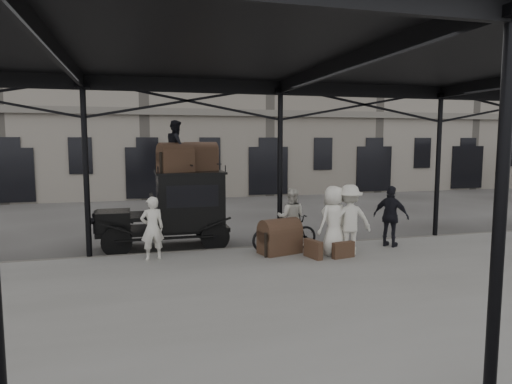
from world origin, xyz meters
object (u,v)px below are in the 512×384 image
porter_left (152,228)px  steamer_trunk_roof_near (175,160)px  taxi (179,206)px  bicycle (284,232)px  porter_official (391,216)px  steamer_trunk_platform (280,239)px

porter_left → steamer_trunk_roof_near: bearing=-124.4°
taxi → porter_left: 1.95m
bicycle → porter_left: bearing=87.5°
taxi → porter_official: size_ratio=2.18×
bicycle → steamer_trunk_roof_near: steamer_trunk_roof_near is taller
taxi → bicycle: size_ratio=2.02×
taxi → porter_official: bearing=-19.9°
taxi → porter_official: 5.90m
steamer_trunk_roof_near → steamer_trunk_platform: (2.47, -1.70, -1.99)m
steamer_trunk_platform → porter_left: bearing=160.6°
steamer_trunk_roof_near → bicycle: bearing=-46.2°
bicycle → steamer_trunk_platform: (-0.22, -0.28, -0.10)m
porter_official → steamer_trunk_roof_near: size_ratio=1.82×
porter_official → bicycle: bearing=44.7°
porter_official → bicycle: (-2.94, 0.35, -0.36)m
porter_official → steamer_trunk_platform: size_ratio=1.63×
porter_left → steamer_trunk_platform: porter_left is taller
porter_left → porter_official: 6.35m
porter_left → taxi: bearing=-123.5°
porter_official → steamer_trunk_platform: porter_official is taller
bicycle → porter_official: bearing=-100.8°
porter_left → steamer_trunk_platform: bearing=167.7°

